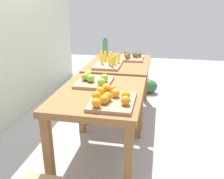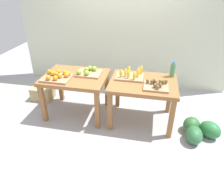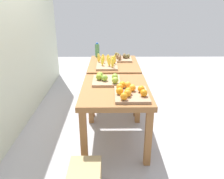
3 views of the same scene
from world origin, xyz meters
TOP-DOWN VIEW (x-y plane):
  - ground_plane at (0.00, 0.00)m, footprint 8.00×8.00m
  - back_wall at (0.00, 1.35)m, footprint 4.40×0.12m
  - display_table_left at (-0.56, 0.00)m, footprint 1.04×0.80m
  - display_table_right at (0.56, 0.00)m, footprint 1.04×0.80m
  - orange_bin at (-0.79, -0.15)m, footprint 0.44×0.36m
  - apple_bin at (-0.36, 0.11)m, footprint 0.40×0.34m
  - banana_crate at (0.34, 0.10)m, footprint 0.44×0.33m
  - kiwi_bin at (0.76, -0.14)m, footprint 0.36×0.32m
  - water_bottle at (1.00, 0.29)m, footprint 0.08×0.08m
  - watermelon_pile at (1.46, -0.24)m, footprint 0.64×0.60m
  - cardboard_produce_box at (-1.40, 0.30)m, footprint 0.40×0.30m

SIDE VIEW (x-z plane):
  - ground_plane at x=0.00m, z-range 0.00..0.00m
  - watermelon_pile at x=1.46m, z-range 0.00..0.25m
  - cardboard_produce_box at x=-1.40m, z-range 0.00..0.26m
  - display_table_left at x=-0.56m, z-range 0.26..0.98m
  - display_table_right at x=0.56m, z-range 0.26..0.98m
  - kiwi_bin at x=0.76m, z-range 0.71..0.81m
  - apple_bin at x=-0.36m, z-range 0.71..0.82m
  - orange_bin at x=-0.79m, z-range 0.71..0.82m
  - banana_crate at x=0.34m, z-range 0.69..0.86m
  - water_bottle at x=1.00m, z-range 0.72..0.97m
  - back_wall at x=0.00m, z-range 0.00..3.00m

